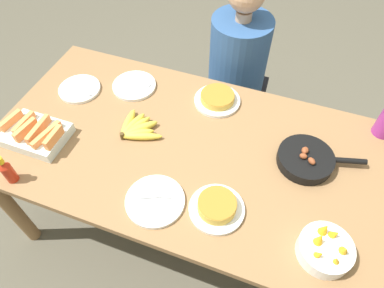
{
  "coord_description": "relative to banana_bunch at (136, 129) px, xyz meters",
  "views": [
    {
      "loc": [
        0.32,
        -0.88,
        1.95
      ],
      "look_at": [
        0.0,
        0.0,
        0.77
      ],
      "focal_mm": 32.0,
      "sensor_mm": 36.0,
      "label": 1
    }
  ],
  "objects": [
    {
      "name": "ground_plane",
      "position": [
        0.28,
        -0.0,
        -0.76
      ],
      "size": [
        14.0,
        14.0,
        0.0
      ],
      "primitive_type": "plane",
      "color": "#565142"
    },
    {
      "name": "dining_table",
      "position": [
        0.28,
        -0.0,
        -0.11
      ],
      "size": [
        1.83,
        0.94,
        0.74
      ],
      "color": "olive",
      "rests_on": "ground_plane"
    },
    {
      "name": "banana_bunch",
      "position": [
        0.0,
        0.0,
        0.0
      ],
      "size": [
        0.22,
        0.19,
        0.04
      ],
      "color": "gold",
      "rests_on": "dining_table"
    },
    {
      "name": "melon_tray",
      "position": [
        -0.4,
        -0.19,
        0.02
      ],
      "size": [
        0.28,
        0.2,
        0.1
      ],
      "color": "silver",
      "rests_on": "dining_table"
    },
    {
      "name": "skillet",
      "position": [
        0.76,
        0.09,
        0.01
      ],
      "size": [
        0.37,
        0.24,
        0.08
      ],
      "rotation": [
        0.0,
        0.0,
        0.27
      ],
      "color": "black",
      "rests_on": "dining_table"
    },
    {
      "name": "frittata_plate_center",
      "position": [
        0.29,
        0.32,
        0.0
      ],
      "size": [
        0.23,
        0.23,
        0.05
      ],
      "color": "white",
      "rests_on": "dining_table"
    },
    {
      "name": "frittata_plate_side",
      "position": [
        0.47,
        -0.26,
        0.01
      ],
      "size": [
        0.22,
        0.22,
        0.06
      ],
      "color": "white",
      "rests_on": "dining_table"
    },
    {
      "name": "empty_plate_near_front",
      "position": [
        -0.14,
        0.27,
        -0.01
      ],
      "size": [
        0.22,
        0.22,
        0.02
      ],
      "color": "white",
      "rests_on": "dining_table"
    },
    {
      "name": "empty_plate_far_left",
      "position": [
        0.23,
        -0.31,
        -0.01
      ],
      "size": [
        0.24,
        0.24,
        0.02
      ],
      "color": "white",
      "rests_on": "dining_table"
    },
    {
      "name": "empty_plate_far_right",
      "position": [
        -0.4,
        0.15,
        -0.01
      ],
      "size": [
        0.21,
        0.21,
        0.02
      ],
      "color": "white",
      "rests_on": "dining_table"
    },
    {
      "name": "fruit_bowl_mango",
      "position": [
        0.88,
        -0.29,
        0.02
      ],
      "size": [
        0.19,
        0.19,
        0.12
      ],
      "color": "white",
      "rests_on": "dining_table"
    },
    {
      "name": "hot_sauce_bottle",
      "position": [
        -0.36,
        -0.41,
        0.05
      ],
      "size": [
        0.05,
        0.05,
        0.15
      ],
      "color": "#B72814",
      "rests_on": "dining_table"
    },
    {
      "name": "person_figure",
      "position": [
        0.29,
        0.72,
        -0.27
      ],
      "size": [
        0.37,
        0.37,
        1.2
      ],
      "color": "black",
      "rests_on": "ground_plane"
    }
  ]
}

